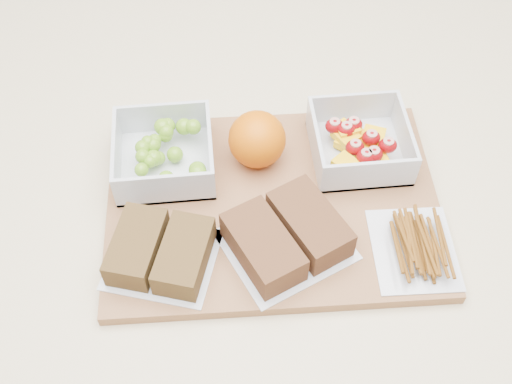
% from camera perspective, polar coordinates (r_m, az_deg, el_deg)
% --- Properties ---
extents(counter, '(1.20, 0.90, 0.90)m').
position_cam_1_polar(counter, '(1.23, 0.23, -12.71)').
color(counter, beige).
rests_on(counter, ground).
extents(cutting_board, '(0.43, 0.31, 0.02)m').
position_cam_1_polar(cutting_board, '(0.82, 1.51, -1.15)').
color(cutting_board, '#98653E').
rests_on(cutting_board, counter).
extents(grape_container, '(0.13, 0.13, 0.05)m').
position_cam_1_polar(grape_container, '(0.84, -7.97, 3.42)').
color(grape_container, silver).
rests_on(grape_container, cutting_board).
extents(fruit_container, '(0.12, 0.12, 0.05)m').
position_cam_1_polar(fruit_container, '(0.86, 9.16, 4.26)').
color(fruit_container, silver).
rests_on(fruit_container, cutting_board).
extents(orange, '(0.08, 0.08, 0.08)m').
position_cam_1_polar(orange, '(0.83, 0.09, 4.71)').
color(orange, orange).
rests_on(orange, cutting_board).
extents(sandwich_bag_left, '(0.15, 0.14, 0.04)m').
position_cam_1_polar(sandwich_bag_left, '(0.76, -8.47, -5.26)').
color(sandwich_bag_left, silver).
rests_on(sandwich_bag_left, cutting_board).
extents(sandwich_bag_center, '(0.18, 0.17, 0.04)m').
position_cam_1_polar(sandwich_bag_center, '(0.76, 2.73, -3.92)').
color(sandwich_bag_center, silver).
rests_on(sandwich_bag_center, cutting_board).
extents(pretzel_bag, '(0.10, 0.12, 0.03)m').
position_cam_1_polar(pretzel_bag, '(0.79, 13.99, -4.53)').
color(pretzel_bag, silver).
rests_on(pretzel_bag, cutting_board).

